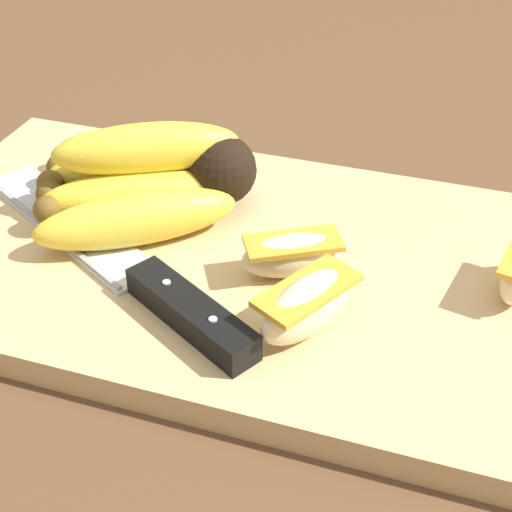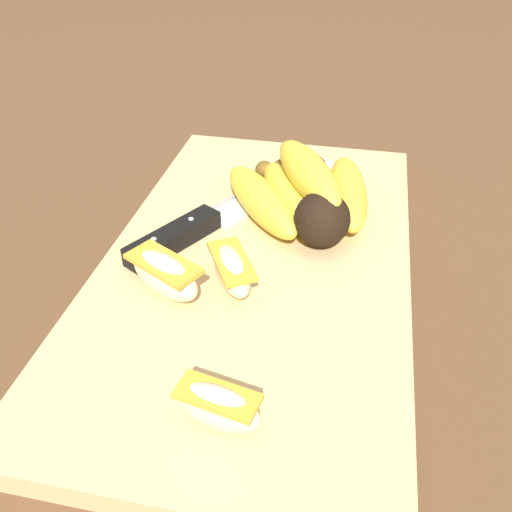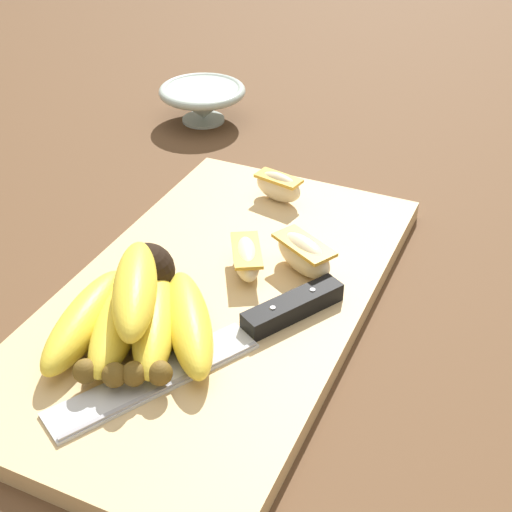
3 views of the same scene
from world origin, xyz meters
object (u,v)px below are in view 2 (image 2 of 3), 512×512
object	(u,v)px
banana_bunch	(307,194)
apple_wedge_middle	(165,275)
apple_wedge_far	(219,407)
apple_wedge_near	(232,269)
chefs_knife	(211,218)

from	to	relation	value
banana_bunch	apple_wedge_middle	xyz separation A→B (m)	(-0.14, 0.10, -0.00)
apple_wedge_middle	apple_wedge_far	bearing A→B (deg)	-146.90
apple_wedge_middle	apple_wedge_near	bearing A→B (deg)	-65.91
banana_bunch	apple_wedge_middle	size ratio (longest dim) A/B	2.29
apple_wedge_near	apple_wedge_middle	xyz separation A→B (m)	(-0.02, 0.05, 0.00)
chefs_knife	apple_wedge_far	xyz separation A→B (m)	(-0.22, -0.07, 0.01)
banana_bunch	apple_wedge_far	world-z (taller)	banana_bunch
banana_bunch	apple_wedge_near	xyz separation A→B (m)	(-0.12, 0.05, -0.01)
chefs_knife	apple_wedge_far	size ratio (longest dim) A/B	4.32
banana_bunch	apple_wedge_near	world-z (taller)	banana_bunch
apple_wedge_far	banana_bunch	bearing A→B (deg)	-4.58
chefs_knife	apple_wedge_near	world-z (taller)	apple_wedge_near
banana_bunch	apple_wedge_near	bearing A→B (deg)	158.95
chefs_knife	banana_bunch	bearing A→B (deg)	-68.58
apple_wedge_near	apple_wedge_far	xyz separation A→B (m)	(-0.14, -0.03, 0.00)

